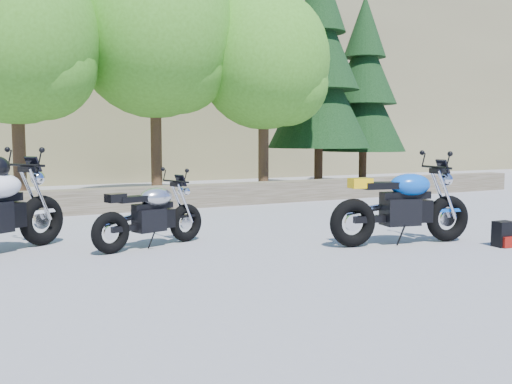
% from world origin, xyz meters
% --- Properties ---
extents(ground, '(90.00, 90.00, 0.00)m').
position_xyz_m(ground, '(0.00, 0.00, 0.00)').
color(ground, gray).
rests_on(ground, ground).
extents(stone_wall, '(22.00, 0.55, 0.50)m').
position_xyz_m(stone_wall, '(0.00, 5.50, 0.25)').
color(stone_wall, brown).
rests_on(stone_wall, ground).
extents(hillside, '(80.00, 30.00, 15.00)m').
position_xyz_m(hillside, '(3.00, 28.00, 7.50)').
color(hillside, brown).
rests_on(hillside, ground).
extents(tree_decid_left, '(3.67, 3.67, 5.62)m').
position_xyz_m(tree_decid_left, '(-2.39, 7.14, 3.63)').
color(tree_decid_left, '#382314').
rests_on(tree_decid_left, ground).
extents(tree_decid_mid, '(4.08, 4.08, 6.24)m').
position_xyz_m(tree_decid_mid, '(0.91, 7.54, 4.04)').
color(tree_decid_mid, '#382314').
rests_on(tree_decid_mid, ground).
extents(tree_decid_right, '(3.54, 3.54, 5.41)m').
position_xyz_m(tree_decid_right, '(3.71, 6.94, 3.50)').
color(tree_decid_right, '#382314').
rests_on(tree_decid_right, ground).
extents(conifer_near, '(3.17, 3.17, 7.06)m').
position_xyz_m(conifer_near, '(6.20, 8.20, 3.68)').
color(conifer_near, '#382314').
rests_on(conifer_near, ground).
extents(conifer_far, '(2.82, 2.82, 6.27)m').
position_xyz_m(conifer_far, '(8.40, 8.80, 3.27)').
color(conifer_far, '#382314').
rests_on(conifer_far, ground).
extents(silver_bike, '(1.82, 0.78, 0.94)m').
position_xyz_m(silver_bike, '(-1.34, 1.30, 0.46)').
color(silver_bike, black).
rests_on(silver_bike, ground).
extents(blue_bike, '(2.26, 0.77, 1.14)m').
position_xyz_m(blue_bike, '(2.00, -0.20, 0.56)').
color(blue_bike, black).
rests_on(blue_bike, ground).
extents(backpack, '(0.29, 0.25, 0.37)m').
position_xyz_m(backpack, '(3.14, -1.04, 0.18)').
color(backpack, black).
rests_on(backpack, ground).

